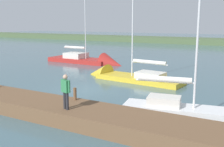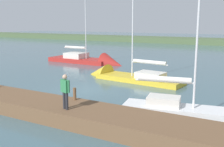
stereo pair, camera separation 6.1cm
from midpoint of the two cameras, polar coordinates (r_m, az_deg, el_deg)
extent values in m
plane|color=#42606B|center=(19.85, -5.64, -3.40)|extent=(200.00, 200.00, 0.00)
cube|color=#4C603D|center=(64.70, 19.41, 5.82)|extent=(180.00, 8.00, 2.40)
cube|color=brown|center=(15.81, -16.91, -6.14)|extent=(24.44, 2.57, 0.73)
cylinder|color=brown|center=(14.68, -7.84, -4.22)|extent=(0.17, 0.17, 0.66)
cube|color=#B22823|center=(33.52, -6.79, 2.36)|extent=(7.96, 2.89, 0.98)
cone|color=#B22823|center=(30.95, 0.02, 1.74)|extent=(2.48, 2.74, 2.68)
cube|color=silver|center=(33.75, -7.57, 3.80)|extent=(2.42, 2.24, 0.65)
cylinder|color=silver|center=(32.63, -5.69, 12.27)|extent=(0.10, 0.10, 10.50)
cylinder|color=silver|center=(33.77, -7.85, 5.23)|extent=(3.33, 0.17, 0.08)
cylinder|color=silver|center=(33.76, -7.85, 5.43)|extent=(3.00, 0.34, 0.26)
cube|color=gold|center=(22.62, 5.54, -1.55)|extent=(7.55, 2.97, 0.72)
cone|color=gold|center=(24.95, -2.88, -0.36)|extent=(2.18, 2.37, 2.17)
cube|color=silver|center=(22.01, 7.94, -0.34)|extent=(2.32, 1.75, 0.49)
cylinder|color=silver|center=(22.46, 4.23, 9.96)|extent=(0.11, 0.11, 8.29)
cylinder|color=silver|center=(21.91, 7.69, 2.08)|extent=(3.18, 0.44, 0.09)
cylinder|color=silver|center=(21.89, 7.70, 2.39)|extent=(2.89, 0.60, 0.29)
cube|color=white|center=(14.46, 13.59, -8.58)|extent=(5.78, 2.51, 0.98)
cube|color=silver|center=(14.31, 10.67, -5.62)|extent=(1.81, 1.37, 0.47)
cylinder|color=silver|center=(13.66, 17.27, 7.00)|extent=(0.11, 0.11, 6.89)
cylinder|color=silver|center=(14.07, 10.75, -1.62)|extent=(2.92, 0.64, 0.09)
cylinder|color=silver|center=(14.04, 10.77, -1.15)|extent=(2.67, 0.77, 0.28)
cylinder|color=#28282D|center=(13.10, -9.44, -5.71)|extent=(0.14, 0.14, 0.84)
cylinder|color=#28282D|center=(13.26, -9.94, -5.53)|extent=(0.14, 0.14, 0.84)
cube|color=#337F4C|center=(13.00, -9.79, -2.60)|extent=(0.50, 0.34, 0.59)
sphere|color=tan|center=(12.91, -9.85, -0.70)|extent=(0.23, 0.23, 0.23)
cylinder|color=#337F4C|center=(12.77, -9.09, -2.74)|extent=(0.09, 0.09, 0.56)
cylinder|color=#337F4C|center=(13.22, -10.47, -2.33)|extent=(0.09, 0.09, 0.56)
camera|label=1|loc=(0.03, -90.09, -0.02)|focal=43.90mm
camera|label=2|loc=(0.03, 89.91, 0.02)|focal=43.90mm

